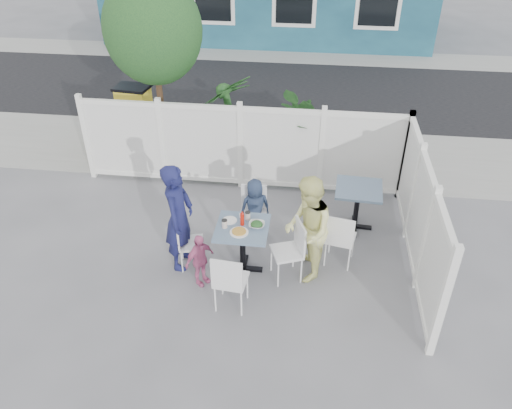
# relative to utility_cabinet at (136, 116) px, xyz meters

# --- Properties ---
(ground) EXTENTS (80.00, 80.00, 0.00)m
(ground) POSITION_rel_utility_cabinet_xyz_m (2.42, -4.00, -0.60)
(ground) COLOR slate
(near_sidewalk) EXTENTS (24.00, 2.60, 0.01)m
(near_sidewalk) POSITION_rel_utility_cabinet_xyz_m (2.42, -0.20, -0.60)
(near_sidewalk) COLOR gray
(near_sidewalk) RESTS_ON ground
(street) EXTENTS (24.00, 5.00, 0.01)m
(street) POSITION_rel_utility_cabinet_xyz_m (2.42, 3.50, -0.60)
(street) COLOR black
(street) RESTS_ON ground
(far_sidewalk) EXTENTS (24.00, 1.60, 0.01)m
(far_sidewalk) POSITION_rel_utility_cabinet_xyz_m (2.42, 6.60, -0.60)
(far_sidewalk) COLOR gray
(far_sidewalk) RESTS_ON ground
(fence_back) EXTENTS (5.86, 0.08, 1.60)m
(fence_back) POSITION_rel_utility_cabinet_xyz_m (2.52, -1.60, 0.18)
(fence_back) COLOR white
(fence_back) RESTS_ON ground
(fence_right) EXTENTS (0.08, 3.66, 1.60)m
(fence_right) POSITION_rel_utility_cabinet_xyz_m (5.42, -3.40, 0.18)
(fence_right) COLOR white
(fence_right) RESTS_ON ground
(tree) EXTENTS (1.80, 1.62, 3.59)m
(tree) POSITION_rel_utility_cabinet_xyz_m (0.82, -0.70, 1.99)
(tree) COLOR #382316
(tree) RESTS_ON ground
(utility_cabinet) EXTENTS (0.69, 0.53, 1.20)m
(utility_cabinet) POSITION_rel_utility_cabinet_xyz_m (0.00, 0.00, 0.00)
(utility_cabinet) COLOR yellow
(utility_cabinet) RESTS_ON ground
(potted_shrub_a) EXTENTS (1.42, 1.42, 1.88)m
(potted_shrub_a) POSITION_rel_utility_cabinet_xyz_m (2.21, -0.90, 0.34)
(potted_shrub_a) COLOR #183C1E
(potted_shrub_a) RESTS_ON ground
(potted_shrub_b) EXTENTS (1.45, 1.62, 1.64)m
(potted_shrub_b) POSITION_rel_utility_cabinet_xyz_m (3.86, -1.00, 0.22)
(potted_shrub_b) COLOR #183C1E
(potted_shrub_b) RESTS_ON ground
(main_table) EXTENTS (0.75, 0.75, 0.79)m
(main_table) POSITION_rel_utility_cabinet_xyz_m (2.91, -3.95, 0.01)
(main_table) COLOR #395576
(main_table) RESTS_ON ground
(spare_table) EXTENTS (0.78, 0.78, 0.77)m
(spare_table) POSITION_rel_utility_cabinet_xyz_m (4.60, -2.66, -0.00)
(spare_table) COLOR #395576
(spare_table) RESTS_ON ground
(chair_left) EXTENTS (0.45, 0.46, 0.83)m
(chair_left) POSITION_rel_utility_cabinet_xyz_m (2.07, -3.95, -0.11)
(chair_left) COLOR white
(chair_left) RESTS_ON ground
(chair_right) EXTENTS (0.53, 0.54, 0.93)m
(chair_right) POSITION_rel_utility_cabinet_xyz_m (3.63, -3.99, -0.06)
(chair_right) COLOR white
(chair_right) RESTS_ON ground
(chair_back) EXTENTS (0.42, 0.40, 0.89)m
(chair_back) POSITION_rel_utility_cabinet_xyz_m (2.95, -3.08, -0.08)
(chair_back) COLOR white
(chair_back) RESTS_ON ground
(chair_near) EXTENTS (0.45, 0.44, 0.92)m
(chair_near) POSITION_rel_utility_cabinet_xyz_m (2.86, -4.77, -0.06)
(chair_near) COLOR white
(chair_near) RESTS_ON ground
(chair_spare) EXTENTS (0.49, 0.48, 0.92)m
(chair_spare) POSITION_rel_utility_cabinet_xyz_m (4.30, -3.66, -0.07)
(chair_spare) COLOR white
(chair_spare) RESTS_ON ground
(man) EXTENTS (0.44, 0.64, 1.68)m
(man) POSITION_rel_utility_cabinet_xyz_m (1.99, -3.91, 0.24)
(man) COLOR #181B4C
(man) RESTS_ON ground
(woman) EXTENTS (0.72, 0.87, 1.61)m
(woman) POSITION_rel_utility_cabinet_xyz_m (3.83, -3.92, 0.20)
(woman) COLOR yellow
(woman) RESTS_ON ground
(boy) EXTENTS (0.59, 0.49, 1.02)m
(boy) POSITION_rel_utility_cabinet_xyz_m (2.98, -3.06, -0.09)
(boy) COLOR #23314C
(boy) RESTS_ON ground
(toddler) EXTENTS (0.46, 0.51, 0.84)m
(toddler) POSITION_rel_utility_cabinet_xyz_m (2.35, -4.31, -0.18)
(toddler) COLOR #D7669D
(toddler) RESTS_ON ground
(plate_main) EXTENTS (0.26, 0.26, 0.02)m
(plate_main) POSITION_rel_utility_cabinet_xyz_m (2.89, -4.09, 0.19)
(plate_main) COLOR white
(plate_main) RESTS_ON main_table
(plate_side) EXTENTS (0.21, 0.21, 0.01)m
(plate_side) POSITION_rel_utility_cabinet_xyz_m (2.71, -3.83, 0.19)
(plate_side) COLOR white
(plate_side) RESTS_ON main_table
(salad_bowl) EXTENTS (0.22, 0.22, 0.06)m
(salad_bowl) POSITION_rel_utility_cabinet_xyz_m (3.11, -3.92, 0.21)
(salad_bowl) COLOR white
(salad_bowl) RESTS_ON main_table
(coffee_cup_a) EXTENTS (0.08, 0.08, 0.12)m
(coffee_cup_a) POSITION_rel_utility_cabinet_xyz_m (2.67, -3.99, 0.24)
(coffee_cup_a) COLOR beige
(coffee_cup_a) RESTS_ON main_table
(coffee_cup_b) EXTENTS (0.08, 0.08, 0.12)m
(coffee_cup_b) POSITION_rel_utility_cabinet_xyz_m (2.96, -3.76, 0.24)
(coffee_cup_b) COLOR beige
(coffee_cup_b) RESTS_ON main_table
(ketchup_bottle) EXTENTS (0.06, 0.06, 0.19)m
(ketchup_bottle) POSITION_rel_utility_cabinet_xyz_m (2.90, -3.90, 0.28)
(ketchup_bottle) COLOR #B9180B
(ketchup_bottle) RESTS_ON main_table
(salt_shaker) EXTENTS (0.03, 0.03, 0.07)m
(salt_shaker) POSITION_rel_utility_cabinet_xyz_m (2.85, -3.73, 0.22)
(salt_shaker) COLOR white
(salt_shaker) RESTS_ON main_table
(pepper_shaker) EXTENTS (0.03, 0.03, 0.07)m
(pepper_shaker) POSITION_rel_utility_cabinet_xyz_m (2.88, -3.68, 0.22)
(pepper_shaker) COLOR black
(pepper_shaker) RESTS_ON main_table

